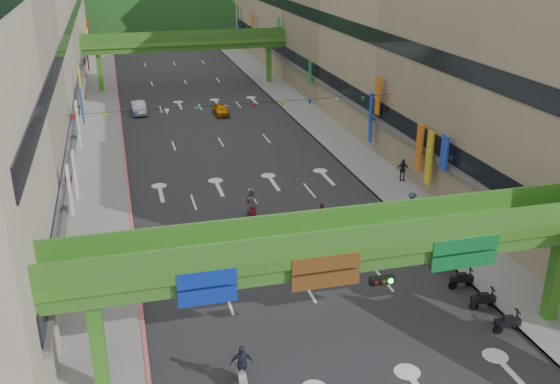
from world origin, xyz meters
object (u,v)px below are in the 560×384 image
(overpass_near, at_px, (376,259))
(car_silver, at_px, (139,108))
(car_yellow, at_px, (221,109))
(pedestrian_red, at_px, (480,236))
(scooter_rider_mid, at_px, (322,215))

(overpass_near, relative_size, car_silver, 6.66)
(car_yellow, xyz_separation_m, pedestrian_red, (10.07, -36.11, 0.29))
(scooter_rider_mid, distance_m, car_silver, 35.02)
(scooter_rider_mid, distance_m, pedestrian_red, 10.14)
(car_silver, xyz_separation_m, pedestrian_red, (18.79, -39.00, 0.21))
(overpass_near, xyz_separation_m, car_yellow, (0.78, 44.55, -4.59))
(overpass_near, xyz_separation_m, car_silver, (-7.93, 47.45, -4.51))
(car_silver, bearing_deg, scooter_rider_mid, -75.19)
(car_yellow, distance_m, pedestrian_red, 37.49)
(car_silver, distance_m, car_yellow, 9.19)
(car_yellow, bearing_deg, car_silver, 161.04)
(car_silver, xyz_separation_m, car_yellow, (8.72, -2.89, -0.08))
(overpass_near, height_order, pedestrian_red, overpass_near)
(scooter_rider_mid, height_order, car_silver, scooter_rider_mid)
(overpass_near, bearing_deg, car_yellow, 88.99)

